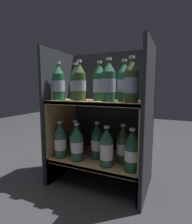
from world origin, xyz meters
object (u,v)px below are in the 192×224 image
object	(u,v)px
bottle_upper_front_0	(59,83)
bottle_lower_back_1	(97,142)
bottle_upper_front_3	(131,82)
bottle_lower_front_1	(77,144)
bottle_upper_back_0	(76,84)
bottle_upper_front_2	(109,83)
bottle_upper_front_1	(79,83)
bottle_lower_front_2	(107,149)
bottle_upper_back_2	(124,83)
bottle_lower_front_3	(132,152)
bottle_upper_back_1	(99,83)
bottle_lower_front_0	(60,141)
bottle_lower_back_2	(123,146)
bottle_lower_back_0	(75,139)

from	to	relation	value
bottle_upper_front_0	bottle_lower_back_1	xyz separation A→B (m)	(0.23, 0.09, -0.39)
bottle_upper_front_3	bottle_lower_front_1	distance (m)	0.51
bottle_upper_back_0	bottle_lower_front_1	world-z (taller)	bottle_upper_back_0
bottle_upper_front_2	bottle_upper_back_0	world-z (taller)	same
bottle_upper_front_3	bottle_lower_back_1	distance (m)	0.46
bottle_upper_front_1	bottle_lower_front_2	world-z (taller)	bottle_upper_front_1
bottle_upper_front_0	bottle_lower_front_2	world-z (taller)	bottle_upper_front_0
bottle_upper_front_2	bottle_lower_back_1	size ratio (longest dim) A/B	1.00
bottle_upper_back_2	bottle_lower_front_2	world-z (taller)	bottle_upper_back_2
bottle_lower_front_2	bottle_lower_front_3	bearing A→B (deg)	0.00
bottle_upper_back_0	bottle_lower_front_1	distance (m)	0.40
bottle_upper_back_1	bottle_upper_back_2	bearing A→B (deg)	-0.00
bottle_upper_back_0	bottle_lower_front_0	size ratio (longest dim) A/B	1.00
bottle_upper_front_0	bottle_upper_front_3	world-z (taller)	same
bottle_upper_front_3	bottle_upper_back_1	bearing A→B (deg)	158.59
bottle_lower_front_0	bottle_lower_back_2	xyz separation A→B (m)	(0.41, 0.09, 0.00)
bottle_upper_front_2	bottle_lower_front_0	xyz separation A→B (m)	(-0.34, 0.00, -0.39)
bottle_upper_front_1	bottle_upper_front_2	distance (m)	0.19
bottle_lower_front_0	bottle_lower_front_1	size ratio (longest dim) A/B	1.00
bottle_upper_back_1	bottle_lower_front_3	bearing A→B (deg)	-20.30
bottle_lower_front_3	bottle_lower_back_1	world-z (taller)	same
bottle_upper_back_0	bottle_lower_front_1	xyz separation A→B (m)	(0.05, -0.09, -0.39)
bottle_upper_front_2	bottle_upper_front_0	bearing A→B (deg)	180.00
bottle_upper_back_1	bottle_lower_front_1	bearing A→B (deg)	-143.53
bottle_lower_front_1	bottle_lower_back_0	bearing A→B (deg)	126.61
bottle_lower_back_1	bottle_lower_back_0	bearing A→B (deg)	180.00
bottle_upper_back_2	bottle_lower_back_2	bearing A→B (deg)	0.00
bottle_lower_front_3	bottle_lower_back_2	xyz separation A→B (m)	(-0.08, 0.09, -0.00)
bottle_upper_back_0	bottle_lower_front_0	distance (m)	0.40
bottle_lower_front_3	bottle_upper_back_2	bearing A→B (deg)	131.60
bottle_lower_front_0	bottle_lower_back_1	xyz separation A→B (m)	(0.23, 0.09, 0.00)
bottle_upper_back_1	bottle_upper_front_3	bearing A→B (deg)	-21.41
bottle_lower_front_1	bottle_lower_front_2	bearing A→B (deg)	0.00
bottle_lower_back_0	bottle_lower_back_1	size ratio (longest dim) A/B	1.00
bottle_upper_back_1	bottle_upper_back_2	xyz separation A→B (m)	(0.16, -0.00, 0.00)
bottle_upper_front_2	bottle_lower_front_2	distance (m)	0.39
bottle_upper_front_1	bottle_upper_back_0	xyz separation A→B (m)	(-0.08, 0.09, 0.00)
bottle_lower_back_2	bottle_upper_front_1	bearing A→B (deg)	-161.10
bottle_upper_back_2	bottle_lower_front_2	bearing A→B (deg)	-129.97
bottle_lower_front_2	bottle_lower_back_2	world-z (taller)	same
bottle_upper_back_0	bottle_lower_back_0	xyz separation A→B (m)	(-0.01, 0.00, -0.39)
bottle_upper_back_2	bottle_lower_back_0	size ratio (longest dim) A/B	1.00
bottle_upper_back_0	bottle_upper_back_2	world-z (taller)	same
bottle_lower_back_0	bottle_lower_back_2	xyz separation A→B (m)	(0.34, -0.00, 0.00)
bottle_upper_back_2	bottle_lower_back_1	world-z (taller)	bottle_upper_back_2
bottle_upper_front_0	bottle_upper_front_3	distance (m)	0.47
bottle_lower_back_1	bottle_upper_front_1	bearing A→B (deg)	-131.74
bottle_lower_front_0	bottle_upper_front_3	bearing A→B (deg)	0.00
bottle_upper_front_2	bottle_lower_back_1	world-z (taller)	bottle_upper_front_2
bottle_upper_back_0	bottle_upper_back_1	xyz separation A→B (m)	(0.17, 0.00, -0.00)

